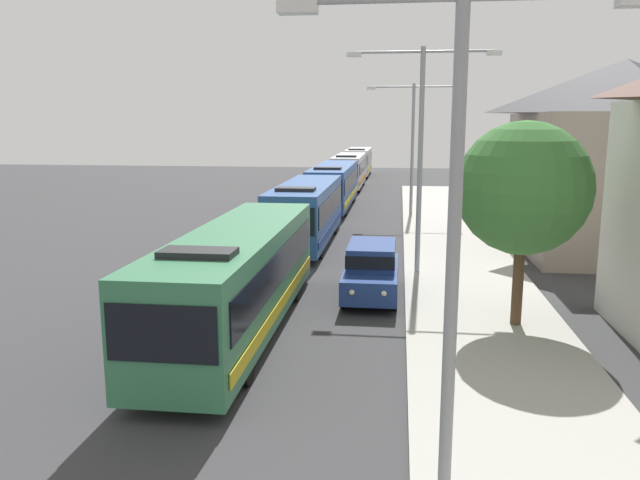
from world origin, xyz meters
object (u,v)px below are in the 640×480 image
bus_lead (239,276)px  white_suv (371,268)px  bus_middle (334,185)px  bus_rear (358,161)px  roadside_tree (523,189)px  bus_second_in_line (306,211)px  streetlamp_near (455,209)px  streetlamp_mid (421,138)px  streetlamp_far (413,135)px  bus_fourth_in_line (349,170)px

bus_lead → white_suv: 5.69m
bus_middle → bus_rear: same height
bus_rear → roadside_tree: 53.46m
bus_second_in_line → bus_rear: same height
bus_rear → streetlamp_near: streetlamp_near is taller
streetlamp_near → streetlamp_mid: bearing=90.0°
bus_lead → streetlamp_far: streetlamp_far is taller
bus_middle → streetlamp_near: streetlamp_near is taller
bus_rear → streetlamp_near: 62.75m
streetlamp_mid → bus_lead: bearing=-125.2°
bus_middle → white_suv: 22.87m
bus_middle → streetlamp_mid: streetlamp_mid is taller
streetlamp_mid → streetlamp_far: bearing=90.0°
bus_lead → streetlamp_near: streetlamp_near is taller
roadside_tree → bus_middle: bearing=107.7°
bus_middle → roadside_tree: size_ratio=2.05×
streetlamp_near → bus_fourth_in_line: bearing=96.3°
bus_fourth_in_line → streetlamp_mid: 33.60m
streetlamp_near → streetlamp_far: bearing=90.0°
bus_lead → streetlamp_far: 24.58m
roadside_tree → streetlamp_mid: bearing=113.4°
bus_fourth_in_line → bus_lead: bearing=-90.0°
bus_second_in_line → roadside_tree: 15.03m
bus_lead → streetlamp_mid: bearing=54.8°
roadside_tree → bus_fourth_in_line: bearing=101.7°
bus_middle → streetlamp_near: 35.80m
bus_middle → bus_fourth_in_line: 13.77m
bus_rear → streetlamp_far: bearing=-79.9°
bus_lead → streetlamp_far: size_ratio=1.47×
bus_fourth_in_line → streetlamp_mid: size_ratio=1.21×
bus_rear → bus_second_in_line: bearing=-90.0°
bus_second_in_line → bus_middle: (0.00, 13.23, 0.00)m
bus_second_in_line → bus_rear: (-0.00, 40.42, -0.00)m
bus_second_in_line → streetlamp_mid: 8.88m
bus_middle → streetlamp_far: 7.17m
streetlamp_mid → streetlamp_far: (0.00, 16.07, -0.24)m
streetlamp_far → roadside_tree: bearing=-83.0°
bus_lead → bus_middle: (0.00, 26.83, 0.00)m
bus_middle → bus_rear: size_ratio=1.15×
bus_second_in_line → streetlamp_mid: streetlamp_mid is taller
bus_lead → bus_fourth_in_line: 40.60m
bus_lead → bus_second_in_line: bearing=90.0°
bus_middle → bus_rear: 27.19m
bus_middle → roadside_tree: (8.17, -25.58, 2.53)m
bus_middle → bus_lead: bearing=-90.0°
bus_second_in_line → streetlamp_far: streetlamp_far is taller
bus_second_in_line → bus_middle: 13.23m
bus_lead → bus_rear: (-0.00, 54.02, -0.00)m
streetlamp_mid → bus_rear: bearing=96.6°
bus_second_in_line → bus_middle: bearing=90.0°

